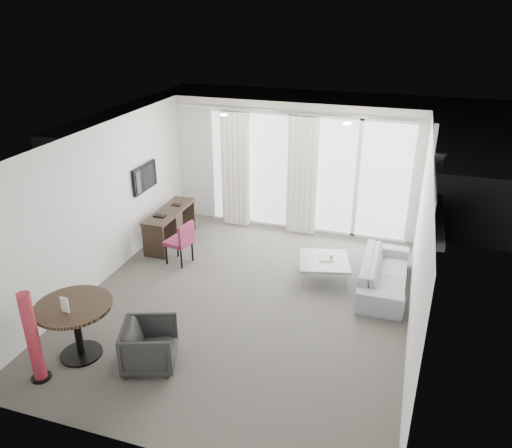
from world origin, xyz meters
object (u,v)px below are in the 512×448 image
(rattan_chair_a, at_px, (363,199))
(tub_armchair, at_px, (150,345))
(sofa, at_px, (384,274))
(desk, at_px, (170,227))
(coffee_table, at_px, (324,269))
(rattan_chair_b, at_px, (395,196))
(round_table, at_px, (78,330))
(desk_chair, at_px, (179,242))
(red_lamp, at_px, (32,338))

(rattan_chair_a, bearing_deg, tub_armchair, -118.63)
(sofa, xyz_separation_m, rattan_chair_a, (-0.72, 3.03, 0.10))
(desk, bearing_deg, sofa, -6.65)
(coffee_table, bearing_deg, rattan_chair_b, 73.57)
(round_table, relative_size, sofa, 0.54)
(rattan_chair_a, bearing_deg, rattan_chair_b, 6.76)
(coffee_table, bearing_deg, rattan_chair_a, 84.64)
(sofa, relative_size, rattan_chair_b, 2.04)
(tub_armchair, bearing_deg, coffee_table, -50.66)
(tub_armchair, xyz_separation_m, rattan_chair_a, (2.02, 5.91, 0.06))
(round_table, xyz_separation_m, rattan_chair_b, (3.70, 6.22, 0.06))
(desk_chair, xyz_separation_m, coffee_table, (2.60, 0.21, -0.22))
(desk_chair, bearing_deg, coffee_table, 15.89)
(red_lamp, distance_m, rattan_chair_b, 7.82)
(round_table, height_order, rattan_chair_a, round_table)
(desk, bearing_deg, round_table, -83.66)
(sofa, bearing_deg, red_lamp, 131.78)
(round_table, relative_size, tub_armchair, 1.46)
(desk_chair, relative_size, coffee_table, 0.99)
(tub_armchair, xyz_separation_m, rattan_chair_b, (2.69, 6.11, 0.14))
(coffee_table, xyz_separation_m, sofa, (1.00, 0.01, 0.08))
(coffee_table, bearing_deg, sofa, 0.58)
(tub_armchair, height_order, coffee_table, tub_armchair)
(red_lamp, bearing_deg, rattan_chair_b, 59.99)
(desk_chair, distance_m, sofa, 3.61)
(round_table, height_order, rattan_chair_b, rattan_chair_b)
(rattan_chair_a, relative_size, rattan_chair_b, 0.81)
(red_lamp, bearing_deg, sofa, 41.78)
(tub_armchair, xyz_separation_m, sofa, (2.74, 2.88, -0.04))
(desk_chair, relative_size, rattan_chair_b, 0.90)
(tub_armchair, bearing_deg, red_lamp, 98.93)
(round_table, bearing_deg, sofa, 38.56)
(desk_chair, distance_m, coffee_table, 2.62)
(desk_chair, height_order, rattan_chair_b, rattan_chair_b)
(red_lamp, bearing_deg, coffee_table, 50.04)
(desk_chair, relative_size, sofa, 0.44)
(round_table, distance_m, tub_armchair, 1.01)
(red_lamp, bearing_deg, tub_armchair, 28.37)
(tub_armchair, bearing_deg, desk, 3.03)
(desk, relative_size, rattan_chair_a, 1.98)
(desk, height_order, tub_armchair, desk)
(rattan_chair_a, bearing_deg, sofa, -86.44)
(tub_armchair, relative_size, coffee_table, 0.83)
(desk_chair, bearing_deg, tub_armchair, -60.73)
(tub_armchair, relative_size, sofa, 0.37)
(coffee_table, bearing_deg, red_lamp, -129.96)
(round_table, height_order, red_lamp, red_lamp)
(desk, xyz_separation_m, coffee_table, (3.13, -0.49, -0.16))
(desk, relative_size, red_lamp, 1.16)
(coffee_table, xyz_separation_m, rattan_chair_a, (0.29, 3.05, 0.18))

